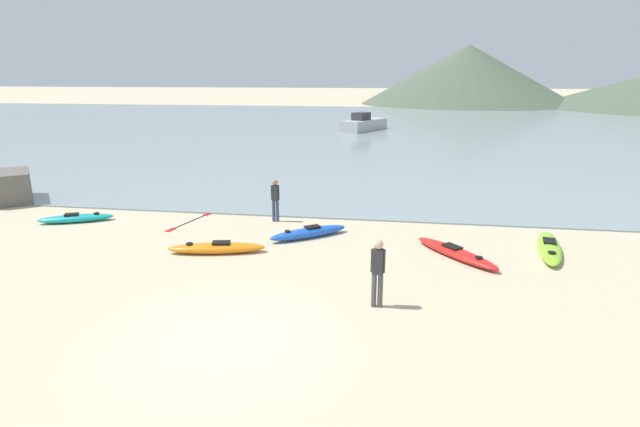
% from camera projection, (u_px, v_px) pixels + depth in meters
% --- Properties ---
extents(ground_plane, '(400.00, 400.00, 0.00)m').
position_uv_depth(ground_plane, '(226.00, 339.00, 10.91)').
color(ground_plane, '#C6B793').
extents(bay_water, '(160.00, 70.00, 0.06)m').
position_uv_depth(bay_water, '(365.00, 128.00, 53.29)').
color(bay_water, gray).
rests_on(bay_water, ground_plane).
extents(far_hill_left, '(39.91, 39.91, 10.90)m').
position_uv_depth(far_hill_left, '(467.00, 75.00, 94.45)').
color(far_hill_left, '#4C5B47').
rests_on(far_hill_left, ground_plane).
extents(kayak_on_sand_0, '(2.65, 3.02, 0.33)m').
position_uv_depth(kayak_on_sand_0, '(456.00, 253.00, 15.74)').
color(kayak_on_sand_0, red).
rests_on(kayak_on_sand_0, ground_plane).
extents(kayak_on_sand_1, '(2.71, 2.25, 0.40)m').
position_uv_depth(kayak_on_sand_1, '(309.00, 233.00, 17.60)').
color(kayak_on_sand_1, blue).
rests_on(kayak_on_sand_1, ground_plane).
extents(kayak_on_sand_2, '(1.36, 3.51, 0.35)m').
position_uv_depth(kayak_on_sand_2, '(549.00, 247.00, 16.18)').
color(kayak_on_sand_2, '#8CCC2D').
rests_on(kayak_on_sand_2, ground_plane).
extents(kayak_on_sand_3, '(2.77, 1.67, 0.35)m').
position_uv_depth(kayak_on_sand_3, '(76.00, 218.00, 19.46)').
color(kayak_on_sand_3, teal).
rests_on(kayak_on_sand_3, ground_plane).
extents(kayak_on_sand_4, '(3.19, 1.28, 0.37)m').
position_uv_depth(kayak_on_sand_4, '(217.00, 248.00, 16.10)').
color(kayak_on_sand_4, orange).
rests_on(kayak_on_sand_4, ground_plane).
extents(person_near_foreground, '(0.35, 0.24, 1.75)m').
position_uv_depth(person_near_foreground, '(378.00, 269.00, 12.15)').
color(person_near_foreground, '#4C4C4C').
rests_on(person_near_foreground, ground_plane).
extents(person_near_waterline, '(0.34, 0.23, 1.68)m').
position_uv_depth(person_near_waterline, '(275.00, 197.00, 19.33)').
color(person_near_waterline, '#384260').
rests_on(person_near_waterline, ground_plane).
extents(moored_boat_1, '(4.53, 6.26, 1.82)m').
position_uv_depth(moored_boat_1, '(364.00, 124.00, 50.43)').
color(moored_boat_1, '#B2B2B7').
rests_on(moored_boat_1, bay_water).
extents(loose_paddle, '(0.85, 2.74, 0.03)m').
position_uv_depth(loose_paddle, '(190.00, 221.00, 19.50)').
color(loose_paddle, black).
rests_on(loose_paddle, ground_plane).
extents(shoreline_rock, '(2.81, 2.93, 1.38)m').
position_uv_depth(shoreline_rock, '(10.00, 187.00, 22.42)').
color(shoreline_rock, '#605B56').
rests_on(shoreline_rock, ground_plane).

